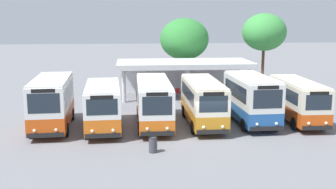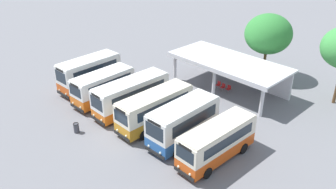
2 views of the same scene
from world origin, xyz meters
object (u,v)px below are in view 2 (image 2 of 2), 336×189
object	(u,v)px
city_bus_second_in_row	(103,86)
city_bus_middle_cream	(131,94)
waiting_chair_end_by_column	(218,84)
city_bus_nearest_orange	(89,73)
city_bus_fifth_blue	(183,122)
city_bus_far_end_green	(217,141)
waiting_chair_second_from_end	(223,87)
waiting_chair_middle_seat	(229,88)
litter_bin_apron	(76,128)
city_bus_fourth_amber	(155,108)

from	to	relation	value
city_bus_second_in_row	city_bus_middle_cream	xyz separation A→B (m)	(3.50, 0.84, 0.06)
waiting_chair_end_by_column	city_bus_nearest_orange	bearing A→B (deg)	-134.12
city_bus_fifth_blue	waiting_chair_end_by_column	size ratio (longest dim) A/B	7.89
city_bus_far_end_green	waiting_chair_end_by_column	world-z (taller)	city_bus_far_end_green
waiting_chair_end_by_column	waiting_chair_second_from_end	world-z (taller)	same
city_bus_second_in_row	city_bus_middle_cream	bearing A→B (deg)	13.45
city_bus_far_end_green	waiting_chair_second_from_end	bearing A→B (deg)	125.30
city_bus_nearest_orange	waiting_chair_end_by_column	distance (m)	14.19
waiting_chair_end_by_column	waiting_chair_middle_seat	size ratio (longest dim) A/B	1.00
city_bus_nearest_orange	litter_bin_apron	size ratio (longest dim) A/B	7.87
city_bus_second_in_row	litter_bin_apron	distance (m)	6.10
city_bus_middle_cream	city_bus_fifth_blue	size ratio (longest dim) A/B	1.17
city_bus_far_end_green	waiting_chair_middle_seat	distance (m)	11.85
city_bus_far_end_green	city_bus_nearest_orange	bearing A→B (deg)	-179.46
city_bus_fifth_blue	litter_bin_apron	world-z (taller)	city_bus_fifth_blue
city_bus_fourth_amber	city_bus_far_end_green	distance (m)	7.01
waiting_chair_end_by_column	city_bus_second_in_row	bearing A→B (deg)	-120.44
waiting_chair_middle_seat	city_bus_fourth_amber	bearing A→B (deg)	-94.00
city_bus_fourth_amber	waiting_chair_middle_seat	xyz separation A→B (m)	(0.70, 10.03, -1.24)
city_bus_second_in_row	city_bus_fourth_amber	distance (m)	7.05
city_bus_fifth_blue	city_bus_far_end_green	bearing A→B (deg)	1.30
city_bus_nearest_orange	waiting_chair_middle_seat	distance (m)	15.18
city_bus_second_in_row	city_bus_fourth_amber	xyz separation A→B (m)	(7.01, 0.73, 0.03)
city_bus_middle_cream	waiting_chair_end_by_column	size ratio (longest dim) A/B	9.26
city_bus_middle_cream	waiting_chair_end_by_column	bearing A→B (deg)	74.13
waiting_chair_end_by_column	litter_bin_apron	xyz separation A→B (m)	(-3.21, -15.85, -0.07)
waiting_chair_second_from_end	litter_bin_apron	world-z (taller)	litter_bin_apron
waiting_chair_second_from_end	waiting_chair_middle_seat	size ratio (longest dim) A/B	1.00
waiting_chair_second_from_end	waiting_chair_middle_seat	xyz separation A→B (m)	(0.69, 0.08, 0.00)
city_bus_fourth_amber	waiting_chair_second_from_end	bearing A→B (deg)	89.95
city_bus_fourth_amber	city_bus_fifth_blue	distance (m)	3.51
waiting_chair_end_by_column	waiting_chair_middle_seat	world-z (taller)	same
city_bus_fifth_blue	waiting_chair_second_from_end	world-z (taller)	city_bus_fifth_blue
city_bus_fourth_amber	litter_bin_apron	world-z (taller)	city_bus_fourth_amber
city_bus_far_end_green	waiting_chair_second_from_end	xyz separation A→B (m)	(-7.00, 9.89, -1.17)
city_bus_middle_cream	city_bus_second_in_row	bearing A→B (deg)	-166.55
city_bus_far_end_green	waiting_chair_second_from_end	distance (m)	12.17
waiting_chair_second_from_end	litter_bin_apron	bearing A→B (deg)	-103.91
city_bus_fifth_blue	waiting_chair_middle_seat	size ratio (longest dim) A/B	7.89
city_bus_far_end_green	city_bus_fifth_blue	bearing A→B (deg)	-178.70
city_bus_middle_cream	city_bus_far_end_green	bearing A→B (deg)	-0.26
city_bus_nearest_orange	city_bus_fifth_blue	xyz separation A→B (m)	(14.02, 0.08, -0.03)
city_bus_fourth_amber	waiting_chair_second_from_end	world-z (taller)	city_bus_fourth_amber
city_bus_middle_cream	litter_bin_apron	world-z (taller)	city_bus_middle_cream
city_bus_fifth_blue	waiting_chair_end_by_column	world-z (taller)	city_bus_fifth_blue
city_bus_middle_cream	waiting_chair_second_from_end	size ratio (longest dim) A/B	9.26
city_bus_middle_cream	waiting_chair_end_by_column	xyz separation A→B (m)	(2.82, 9.92, -1.27)
city_bus_fourth_amber	waiting_chair_second_from_end	distance (m)	10.03
city_bus_nearest_orange	waiting_chair_middle_seat	xyz separation A→B (m)	(11.22, 10.13, -1.41)
city_bus_middle_cream	waiting_chair_end_by_column	world-z (taller)	city_bus_middle_cream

